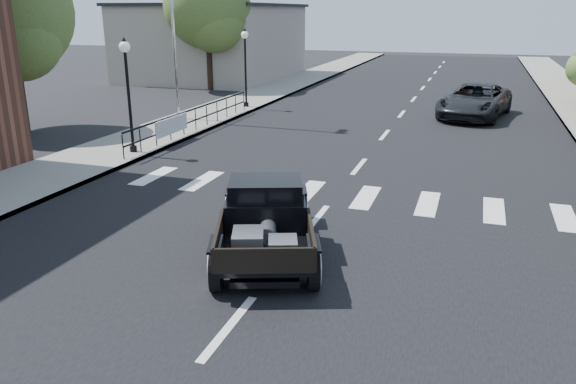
% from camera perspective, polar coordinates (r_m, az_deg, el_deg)
% --- Properties ---
extents(ground, '(120.00, 120.00, 0.00)m').
position_cam_1_polar(ground, '(11.52, 0.14, -6.25)').
color(ground, black).
rests_on(ground, ground).
extents(road, '(14.00, 80.00, 0.02)m').
position_cam_1_polar(road, '(25.63, 10.87, 7.02)').
color(road, black).
rests_on(road, ground).
extents(road_markings, '(12.00, 60.00, 0.06)m').
position_cam_1_polar(road_markings, '(20.79, 8.90, 4.59)').
color(road_markings, silver).
rests_on(road_markings, ground).
extents(sidewalk_left, '(3.00, 80.00, 0.15)m').
position_cam_1_polar(sidewalk_left, '(28.02, -6.76, 8.27)').
color(sidewalk_left, gray).
rests_on(sidewalk_left, ground).
extents(low_building_left, '(10.00, 12.00, 5.00)m').
position_cam_1_polar(low_building_left, '(42.22, -7.45, 14.77)').
color(low_building_left, '#A89C8D').
rests_on(low_building_left, ground).
extents(railing, '(0.08, 10.00, 1.00)m').
position_cam_1_polar(railing, '(22.98, -9.38, 7.49)').
color(railing, black).
rests_on(railing, sidewalk_left).
extents(banner, '(0.04, 2.20, 0.60)m').
position_cam_1_polar(banner, '(21.27, -11.66, 5.98)').
color(banner, silver).
rests_on(banner, sidewalk_left).
extents(lamp_post_b, '(0.36, 0.36, 3.77)m').
position_cam_1_polar(lamp_post_b, '(19.53, -15.87, 9.36)').
color(lamp_post_b, black).
rests_on(lamp_post_b, sidewalk_left).
extents(lamp_post_c, '(0.36, 0.36, 3.77)m').
position_cam_1_polar(lamp_post_c, '(28.30, -4.34, 12.44)').
color(lamp_post_c, black).
rests_on(lamp_post_c, sidewalk_left).
extents(big_tree_near, '(4.82, 4.82, 7.08)m').
position_cam_1_polar(big_tree_near, '(24.99, -26.13, 13.47)').
color(big_tree_near, '#496129').
rests_on(big_tree_near, ground).
extents(big_tree_far, '(5.23, 5.23, 7.68)m').
position_cam_1_polar(big_tree_far, '(35.68, -8.11, 16.35)').
color(big_tree_far, '#496129').
rests_on(big_tree_far, ground).
extents(hotrod_pickup, '(3.49, 4.91, 1.55)m').
position_cam_1_polar(hotrod_pickup, '(11.24, -2.29, -2.64)').
color(hotrod_pickup, black).
rests_on(hotrod_pickup, ground).
extents(second_car, '(3.57, 5.90, 1.53)m').
position_cam_1_polar(second_car, '(27.50, 18.45, 8.76)').
color(second_car, black).
rests_on(second_car, ground).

